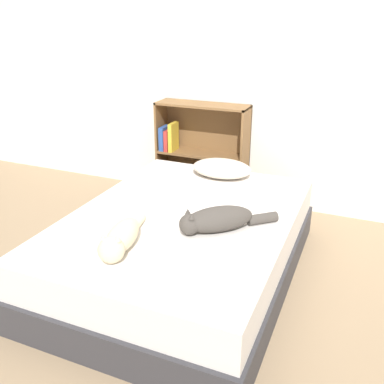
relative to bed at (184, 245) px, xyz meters
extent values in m
plane|color=#997F60|center=(0.00, 0.00, -0.22)|extent=(8.00, 8.00, 0.00)
cube|color=white|center=(0.00, 1.40, 1.03)|extent=(8.00, 0.06, 2.50)
cube|color=#333338|center=(0.00, 0.00, -0.11)|extent=(1.41, 1.94, 0.22)
cube|color=silver|center=(0.00, 0.00, 0.11)|extent=(1.37, 1.88, 0.23)
ellipsoid|color=beige|center=(-0.01, 0.77, 0.29)|extent=(0.48, 0.34, 0.13)
ellipsoid|color=beige|center=(-0.14, -0.52, 0.30)|extent=(0.22, 0.39, 0.14)
sphere|color=beige|center=(-0.11, -0.67, 0.30)|extent=(0.14, 0.14, 0.14)
cone|color=beige|center=(-0.07, -0.67, 0.38)|extent=(0.04, 0.04, 0.03)
cone|color=beige|center=(-0.15, -0.68, 0.38)|extent=(0.04, 0.04, 0.03)
cylinder|color=beige|center=(-0.18, -0.27, 0.26)|extent=(0.08, 0.17, 0.05)
ellipsoid|color=#47423D|center=(0.29, -0.12, 0.30)|extent=(0.44, 0.42, 0.15)
sphere|color=#47423D|center=(0.15, -0.24, 0.30)|extent=(0.13, 0.13, 0.13)
cone|color=#47423D|center=(0.17, -0.27, 0.37)|extent=(0.04, 0.04, 0.03)
cone|color=#47423D|center=(0.13, -0.21, 0.37)|extent=(0.04, 0.04, 0.03)
cylinder|color=#47423D|center=(0.50, 0.07, 0.26)|extent=(0.19, 0.18, 0.06)
cube|color=brown|center=(-0.77, 1.23, 0.24)|extent=(0.02, 0.26, 0.92)
cube|color=brown|center=(0.05, 1.23, 0.24)|extent=(0.02, 0.26, 0.92)
cube|color=brown|center=(-0.36, 1.23, -0.21)|extent=(0.84, 0.26, 0.02)
cube|color=brown|center=(-0.36, 1.23, 0.69)|extent=(0.84, 0.26, 0.02)
cube|color=brown|center=(-0.36, 1.23, 0.24)|extent=(0.80, 0.26, 0.02)
cube|color=brown|center=(-0.36, 1.35, 0.24)|extent=(0.84, 0.02, 0.92)
cube|color=#2D519E|center=(-0.73, 1.19, 0.36)|extent=(0.04, 0.16, 0.22)
cube|color=#B7332D|center=(-0.68, 1.19, 0.35)|extent=(0.04, 0.16, 0.19)
cube|color=gold|center=(-0.63, 1.19, 0.38)|extent=(0.04, 0.16, 0.26)
camera|label=1|loc=(1.03, -2.29, 1.44)|focal=40.00mm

